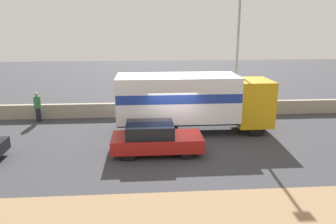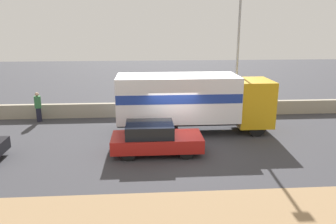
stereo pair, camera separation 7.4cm
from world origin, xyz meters
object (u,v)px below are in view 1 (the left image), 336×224
at_px(box_truck, 191,99).
at_px(car_hatchback, 155,138).
at_px(pedestrian, 38,107).
at_px(street_lamp, 238,44).

xyz_separation_m(box_truck, car_hatchback, (-2.10, -3.03, -1.14)).
height_order(box_truck, pedestrian, box_truck).
xyz_separation_m(street_lamp, pedestrian, (-12.24, 0.31, -3.73)).
relative_size(street_lamp, pedestrian, 4.49).
relative_size(box_truck, car_hatchback, 2.02).
distance_m(car_hatchback, pedestrian, 9.04).
height_order(street_lamp, car_hatchback, street_lamp).
xyz_separation_m(box_truck, pedestrian, (-9.11, 2.67, -0.92)).
relative_size(street_lamp, box_truck, 0.98).
bearing_deg(pedestrian, street_lamp, -1.45).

